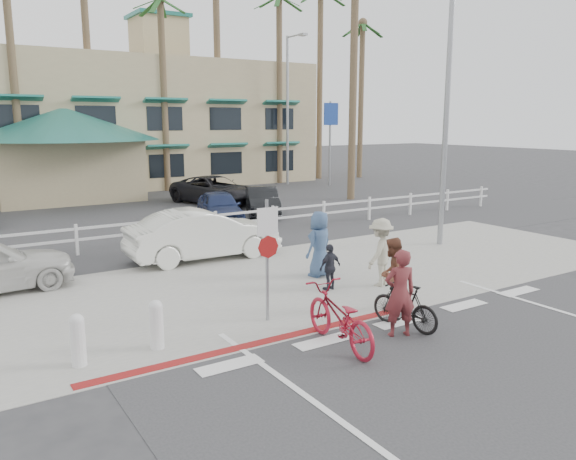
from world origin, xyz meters
TOP-DOWN VIEW (x-y plane):
  - ground at (0.00, 0.00)m, footprint 140.00×140.00m
  - bike_path at (0.00, -2.00)m, footprint 12.00×16.00m
  - sidewalk_plaza at (0.00, 4.50)m, footprint 22.00×7.00m
  - cross_street at (0.00, 8.50)m, footprint 40.00×5.00m
  - parking_lot at (0.00, 18.00)m, footprint 50.00×16.00m
  - curb_red at (-3.00, 1.20)m, footprint 7.00×0.25m
  - rail_fence at (0.50, 10.50)m, footprint 29.40×0.16m
  - building at (2.00, 31.00)m, footprint 28.00×16.00m
  - sign_post at (-2.30, 2.20)m, footprint 0.50×0.10m
  - bollard_0 at (-4.80, 2.00)m, footprint 0.26×0.26m
  - bollard_1 at (-6.20, 2.00)m, footprint 0.26×0.26m
  - streetlight_0 at (6.50, 5.50)m, footprint 0.60×2.00m
  - streetlight_1 at (12.00, 24.00)m, footprint 0.60×2.00m
  - info_sign at (14.00, 22.00)m, footprint 1.20×0.16m
  - palm_3 at (-4.00, 25.00)m, footprint 4.00×4.00m
  - palm_4 at (0.00, 26.00)m, footprint 4.00×4.00m
  - palm_5 at (4.00, 25.00)m, footprint 4.00×4.00m
  - palm_6 at (8.00, 26.00)m, footprint 4.00×4.00m
  - palm_7 at (12.00, 25.00)m, footprint 4.00×4.00m
  - palm_8 at (16.00, 26.00)m, footprint 4.00×4.00m
  - palm_9 at (19.00, 25.00)m, footprint 4.00×4.00m
  - palm_11 at (11.00, 16.00)m, footprint 4.00×4.00m
  - bike_red at (-1.88, 0.26)m, footprint 0.97×2.27m
  - rider_red at (-0.54, 0.07)m, footprint 0.75×0.61m
  - bike_black at (-0.16, 0.31)m, footprint 0.72×1.64m
  - rider_black at (0.39, 1.31)m, footprint 0.99×0.89m
  - pedestrian_a at (1.46, 2.88)m, footprint 1.30×1.06m
  - pedestrian_child at (0.13, 3.26)m, footprint 0.73×0.40m
  - pedestrian_b at (0.65, 4.44)m, footprint 1.02×0.83m
  - car_white_sedan at (-1.21, 7.95)m, footprint 4.68×1.72m
  - lot_car_2 at (1.95, 13.38)m, footprint 2.50×4.13m
  - lot_car_3 at (4.40, 14.09)m, footprint 2.77×3.98m
  - lot_car_5 at (4.05, 18.37)m, footprint 3.62×5.52m

SIDE VIEW (x-z plane):
  - ground at x=0.00m, z-range 0.00..0.00m
  - parking_lot at x=0.00m, z-range 0.00..0.01m
  - bike_path at x=0.00m, z-range 0.00..0.01m
  - cross_street at x=0.00m, z-range 0.00..0.01m
  - sidewalk_plaza at x=0.00m, z-range 0.00..0.01m
  - curb_red at x=-3.00m, z-range 0.00..0.02m
  - bollard_0 at x=-4.80m, z-range 0.00..0.95m
  - bollard_1 at x=-6.20m, z-range 0.00..0.95m
  - bike_black at x=-0.16m, z-range 0.00..0.95m
  - rail_fence at x=0.50m, z-range 0.00..1.00m
  - bike_red at x=-1.88m, z-range 0.00..1.16m
  - pedestrian_child at x=0.13m, z-range 0.00..1.19m
  - lot_car_3 at x=4.40m, z-range 0.00..1.24m
  - lot_car_2 at x=1.95m, z-range 0.00..1.31m
  - lot_car_5 at x=4.05m, z-range 0.00..1.41m
  - car_white_sedan at x=-1.21m, z-range 0.00..1.53m
  - rider_black at x=0.39m, z-range 0.00..1.66m
  - rider_red at x=-0.54m, z-range 0.00..1.76m
  - pedestrian_a at x=1.46m, z-range 0.00..1.76m
  - pedestrian_b at x=0.65m, z-range 0.00..1.80m
  - sign_post at x=-2.30m, z-range 0.00..2.90m
  - info_sign at x=14.00m, z-range 0.00..5.60m
  - streetlight_0 at x=6.50m, z-range 0.00..9.00m
  - streetlight_1 at x=12.00m, z-range 0.00..9.50m
  - building at x=2.00m, z-range 0.00..11.30m
  - palm_5 at x=4.00m, z-range 0.00..13.00m
  - palm_9 at x=19.00m, z-range 0.00..13.00m
  - palm_3 at x=-4.00m, z-range 0.00..14.00m
  - palm_7 at x=12.00m, z-range 0.00..14.00m
  - palm_11 at x=11.00m, z-range 0.00..14.00m
  - palm_4 at x=0.00m, z-range 0.00..15.00m
  - palm_8 at x=16.00m, z-range 0.00..15.00m
  - palm_6 at x=8.00m, z-range 0.00..17.00m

